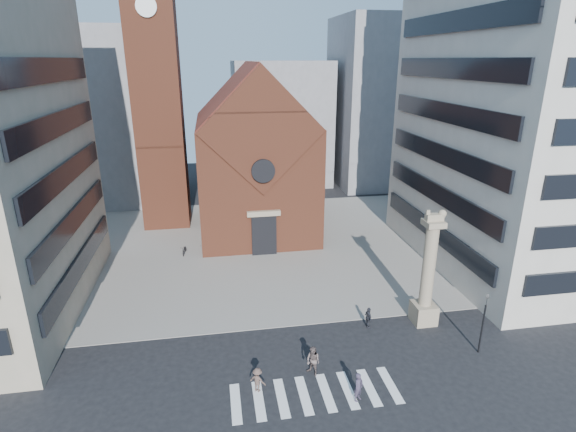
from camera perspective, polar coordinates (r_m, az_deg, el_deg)
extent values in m
plane|color=black|center=(29.99, 1.03, -18.05)|extent=(120.00, 120.00, 0.00)
cube|color=gray|center=(46.36, -3.32, -3.81)|extent=(46.00, 30.00, 0.05)
cube|color=brown|center=(50.13, -4.24, 5.16)|extent=(12.00, 16.00, 12.00)
cube|color=maroon|center=(49.41, -4.46, 12.04)|extent=(12.00, 15.40, 12.00)
cube|color=brown|center=(41.18, -3.33, 10.61)|extent=(11.76, 0.50, 11.76)
cylinder|color=black|center=(41.42, -3.17, 5.73)|extent=(2.20, 0.30, 2.20)
cube|color=black|center=(43.63, -3.05, -2.52)|extent=(2.40, 0.30, 4.00)
cube|color=gray|center=(42.78, -3.09, 0.32)|extent=(3.20, 0.40, 0.50)
cube|color=brown|center=(51.80, -16.31, 15.02)|extent=(5.00, 5.00, 30.00)
cylinder|color=white|center=(49.35, -17.58, 24.07)|extent=(2.00, 0.20, 2.00)
cube|color=beige|center=(45.52, 30.12, 14.05)|extent=(18.00, 22.00, 32.00)
cube|color=gray|center=(65.67, -23.75, 11.42)|extent=(16.00, 14.00, 22.00)
cube|color=gray|center=(69.82, -0.95, 11.73)|extent=(14.00, 12.00, 18.00)
cube|color=gray|center=(70.85, 12.71, 13.83)|extent=(16.00, 14.00, 24.00)
cube|color=gray|center=(34.82, 16.82, -11.69)|extent=(1.60, 1.60, 1.50)
cylinder|color=gray|center=(33.10, 17.45, -6.10)|extent=(0.90, 0.90, 6.00)
cube|color=gray|center=(31.91, 18.02, -0.89)|extent=(1.30, 1.30, 0.40)
cube|color=gray|center=(31.78, 18.09, -0.21)|extent=(1.20, 0.50, 0.55)
sphere|color=gray|center=(31.96, 19.01, 0.27)|extent=(0.56, 0.56, 0.56)
cube|color=gray|center=(31.43, 17.35, 0.42)|extent=(0.25, 0.15, 0.35)
cylinder|color=black|center=(32.33, 23.41, -13.05)|extent=(0.12, 0.12, 3.50)
imported|color=black|center=(31.29, 23.93, -9.70)|extent=(0.13, 0.16, 0.80)
imported|color=#3A3246|center=(27.11, 8.94, -20.67)|extent=(0.76, 0.73, 1.76)
imported|color=#5D4D4A|center=(28.55, 3.19, -17.91)|extent=(1.14, 1.16, 1.89)
imported|color=#24252B|center=(33.27, 10.17, -12.59)|extent=(0.48, 0.96, 1.57)
imported|color=brown|center=(27.53, -3.88, -20.05)|extent=(1.13, 1.01, 1.52)
imported|color=black|center=(45.36, -13.03, -4.21)|extent=(0.76, 1.72, 0.87)
imported|color=black|center=(45.24, -10.70, -4.03)|extent=(0.63, 1.66, 0.97)
imported|color=black|center=(45.24, -8.37, -3.96)|extent=(0.76, 1.72, 0.87)
imported|color=black|center=(45.28, -6.04, -3.77)|extent=(0.63, 1.66, 0.97)
imported|color=black|center=(45.43, -3.72, -3.69)|extent=(0.76, 1.72, 0.87)
imported|color=black|center=(45.61, -1.42, -3.49)|extent=(0.63, 1.66, 0.97)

